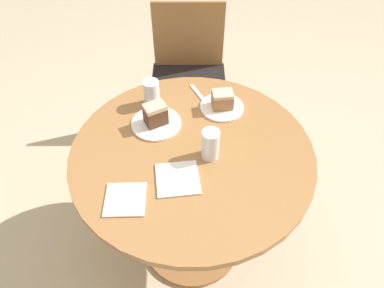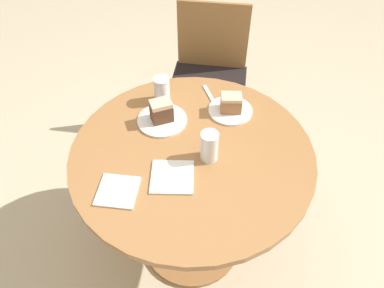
% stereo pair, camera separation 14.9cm
% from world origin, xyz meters
% --- Properties ---
extents(ground_plane, '(8.00, 8.00, 0.00)m').
position_xyz_m(ground_plane, '(0.00, 0.00, 0.00)').
color(ground_plane, beige).
extents(table, '(1.00, 1.00, 0.74)m').
position_xyz_m(table, '(0.00, 0.00, 0.55)').
color(table, '#9E6B3D').
rests_on(table, ground_plane).
extents(chair, '(0.50, 0.50, 0.88)m').
position_xyz_m(chair, '(-0.10, 0.87, 0.47)').
color(chair, olive).
rests_on(chair, ground_plane).
extents(plate_near, '(0.20, 0.20, 0.01)m').
position_xyz_m(plate_near, '(0.11, 0.27, 0.75)').
color(plate_near, white).
rests_on(plate_near, table).
extents(plate_far, '(0.22, 0.22, 0.01)m').
position_xyz_m(plate_far, '(-0.17, 0.14, 0.75)').
color(plate_far, white).
rests_on(plate_far, table).
extents(cake_slice_near, '(0.10, 0.09, 0.08)m').
position_xyz_m(cake_slice_near, '(0.11, 0.27, 0.79)').
color(cake_slice_near, '#9E6B42').
rests_on(cake_slice_near, plate_near).
extents(cake_slice_far, '(0.11, 0.11, 0.10)m').
position_xyz_m(cake_slice_far, '(-0.17, 0.14, 0.80)').
color(cake_slice_far, brown).
rests_on(cake_slice_far, plate_far).
extents(glass_lemonade, '(0.07, 0.07, 0.13)m').
position_xyz_m(glass_lemonade, '(0.07, -0.02, 0.80)').
color(glass_lemonade, silver).
rests_on(glass_lemonade, table).
extents(glass_water, '(0.07, 0.07, 0.12)m').
position_xyz_m(glass_water, '(-0.21, 0.28, 0.80)').
color(glass_water, silver).
rests_on(glass_water, table).
extents(napkin_stack, '(0.19, 0.19, 0.01)m').
position_xyz_m(napkin_stack, '(-0.04, -0.15, 0.75)').
color(napkin_stack, white).
rests_on(napkin_stack, table).
extents(fork, '(0.12, 0.17, 0.00)m').
position_xyz_m(fork, '(0.01, 0.35, 0.75)').
color(fork, silver).
rests_on(fork, table).
extents(napkin_side, '(0.16, 0.16, 0.01)m').
position_xyz_m(napkin_side, '(-0.22, -0.26, 0.75)').
color(napkin_side, white).
rests_on(napkin_side, table).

